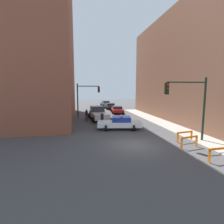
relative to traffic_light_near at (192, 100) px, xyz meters
The scene contains 16 objects.
ground_plane 5.90m from the traffic_light_near, behind, with size 120.00×120.00×0.00m, color #424244.
sidewalk_right 3.77m from the traffic_light_near, ahead, with size 2.40×44.00×0.12m.
building_corner_left 23.81m from the traffic_light_near, 139.66° to the left, with size 14.00×20.00×25.50m.
building_right 12.52m from the traffic_light_near, 43.43° to the left, with size 12.00×28.00×14.56m.
traffic_light_near is the anchor object (origin of this frame).
traffic_light_far 16.20m from the traffic_light_near, 119.72° to the left, with size 3.44×0.35×5.20m.
police_car 7.79m from the traffic_light_near, 129.45° to the left, with size 4.96×2.89×1.52m.
white_truck 13.74m from the traffic_light_near, 117.69° to the left, with size 2.94×5.55×1.90m.
parked_car_near 18.52m from the traffic_light_near, 96.74° to the left, with size 2.53×4.44×1.31m.
parked_car_mid 25.10m from the traffic_light_near, 95.33° to the left, with size 2.48×4.42×1.31m.
parked_car_far 32.37m from the traffic_light_near, 93.77° to the left, with size 2.51×4.44×1.31m.
pedestrian_crossing 10.36m from the traffic_light_near, 128.80° to the left, with size 0.42×0.42×1.66m.
pedestrian_corner 13.99m from the traffic_light_near, 125.49° to the left, with size 0.43×0.43×1.66m.
barrier_front 4.89m from the traffic_light_near, 99.86° to the right, with size 1.60×0.24×0.90m.
barrier_mid 3.31m from the traffic_light_near, 125.69° to the right, with size 1.58×0.43×0.90m.
barrier_back 2.94m from the traffic_light_near, 158.34° to the left, with size 1.59×0.40×0.90m.
Camera 1 is at (-4.23, -12.82, 4.40)m, focal length 28.00 mm.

